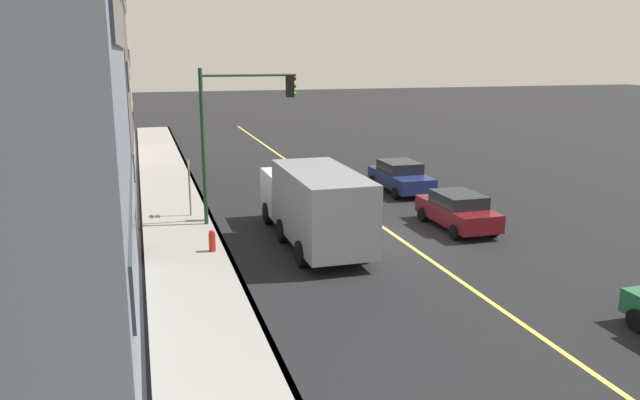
{
  "coord_description": "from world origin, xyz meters",
  "views": [
    {
      "loc": [
        -21.69,
        9.48,
        7.02
      ],
      "look_at": [
        0.47,
        3.03,
        1.61
      ],
      "focal_mm": 35.19,
      "sensor_mm": 36.0,
      "label": 1
    }
  ],
  "objects_px": {
    "truck_gray": "(314,203)",
    "fire_hydrant": "(212,243)",
    "car_maroon": "(457,210)",
    "car_navy": "(400,176)",
    "street_sign_post": "(189,183)",
    "traffic_light_mast": "(237,120)"
  },
  "relations": [
    {
      "from": "traffic_light_mast",
      "to": "street_sign_post",
      "type": "xyz_separation_m",
      "value": [
        1.59,
        1.9,
        -2.82
      ]
    },
    {
      "from": "car_navy",
      "to": "truck_gray",
      "type": "distance_m",
      "value": 10.22
    },
    {
      "from": "car_maroon",
      "to": "street_sign_post",
      "type": "height_order",
      "value": "street_sign_post"
    },
    {
      "from": "car_maroon",
      "to": "car_navy",
      "type": "bearing_deg",
      "value": -4.77
    },
    {
      "from": "car_navy",
      "to": "traffic_light_mast",
      "type": "xyz_separation_m",
      "value": [
        -4.18,
        9.06,
        3.59
      ]
    },
    {
      "from": "traffic_light_mast",
      "to": "fire_hydrant",
      "type": "bearing_deg",
      "value": 157.15
    },
    {
      "from": "car_maroon",
      "to": "truck_gray",
      "type": "bearing_deg",
      "value": 93.5
    },
    {
      "from": "traffic_light_mast",
      "to": "fire_hydrant",
      "type": "height_order",
      "value": "traffic_light_mast"
    },
    {
      "from": "traffic_light_mast",
      "to": "car_maroon",
      "type": "bearing_deg",
      "value": -109.85
    },
    {
      "from": "traffic_light_mast",
      "to": "street_sign_post",
      "type": "height_order",
      "value": "traffic_light_mast"
    },
    {
      "from": "fire_hydrant",
      "to": "truck_gray",
      "type": "bearing_deg",
      "value": -84.9
    },
    {
      "from": "truck_gray",
      "to": "fire_hydrant",
      "type": "xyz_separation_m",
      "value": [
        -0.35,
        3.87,
        -1.12
      ]
    },
    {
      "from": "car_navy",
      "to": "street_sign_post",
      "type": "relative_size",
      "value": 1.78
    },
    {
      "from": "truck_gray",
      "to": "fire_hydrant",
      "type": "distance_m",
      "value": 4.04
    },
    {
      "from": "car_navy",
      "to": "fire_hydrant",
      "type": "distance_m",
      "value": 13.3
    },
    {
      "from": "car_navy",
      "to": "street_sign_post",
      "type": "height_order",
      "value": "street_sign_post"
    },
    {
      "from": "car_maroon",
      "to": "traffic_light_mast",
      "type": "bearing_deg",
      "value": 70.15
    },
    {
      "from": "car_maroon",
      "to": "street_sign_post",
      "type": "bearing_deg",
      "value": 65.85
    },
    {
      "from": "truck_gray",
      "to": "street_sign_post",
      "type": "xyz_separation_m",
      "value": [
        5.02,
        4.17,
        -0.02
      ]
    },
    {
      "from": "street_sign_post",
      "to": "fire_hydrant",
      "type": "distance_m",
      "value": 5.49
    },
    {
      "from": "truck_gray",
      "to": "street_sign_post",
      "type": "distance_m",
      "value": 6.53
    },
    {
      "from": "car_navy",
      "to": "street_sign_post",
      "type": "bearing_deg",
      "value": 103.28
    }
  ]
}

